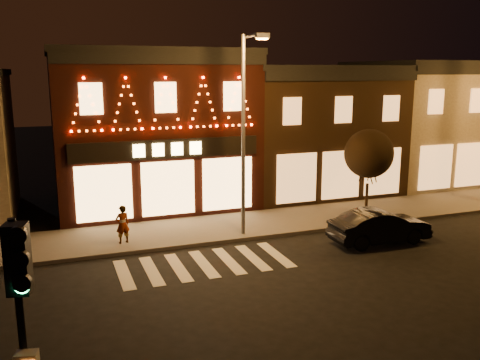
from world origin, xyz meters
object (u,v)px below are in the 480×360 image
traffic_signal_near (21,309)px  streetlamp_mid (246,121)px  pedestrian (123,224)px  dark_sedan (380,226)px

traffic_signal_near → streetlamp_mid: 14.82m
traffic_signal_near → streetlamp_mid: (8.37, 12.13, 1.59)m
traffic_signal_near → pedestrian: size_ratio=3.00×
traffic_signal_near → pedestrian: (3.20, 12.93, -2.61)m
streetlamp_mid → pedestrian: bearing=175.4°
pedestrian → traffic_signal_near: bearing=62.6°
traffic_signal_near → pedestrian: 13.57m
dark_sedan → pedestrian: pedestrian is taller
streetlamp_mid → pedestrian: streetlamp_mid is taller
streetlamp_mid → pedestrian: (-5.17, 0.80, -4.20)m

